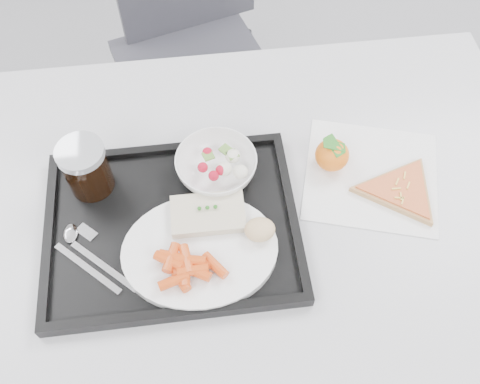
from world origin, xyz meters
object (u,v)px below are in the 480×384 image
Objects in this scene: dinner_plate at (200,251)px; cola_glass at (86,167)px; pizza_slice at (401,190)px; chair at (192,31)px; tangerine at (332,155)px; tray at (172,226)px; table at (236,221)px; salad_bowl at (216,166)px.

cola_glass is at bearing 138.55° from dinner_plate.
cola_glass reaches higher than pizza_slice.
chair is 13.77× the size of tangerine.
chair reaches higher than dinner_plate.
tangerine reaches higher than tray.
table is 0.23m from tangerine.
tangerine is 0.30× the size of pizza_slice.
tangerine reaches higher than salad_bowl.
tray is 2.03× the size of pizza_slice.
dinner_plate is at bearing -41.45° from cola_glass.
tangerine reaches higher than table.
tray is 0.43m from pizza_slice.
dinner_plate is (0.05, -0.06, 0.02)m from tray.
pizza_slice is (0.38, 0.09, -0.01)m from dinner_plate.
cola_glass is (-0.19, 0.17, 0.05)m from dinner_plate.
tray is at bearing 126.46° from dinner_plate.
chair is at bearing 115.60° from pizza_slice.
table is 4.44× the size of dinner_plate.
tangerine is at bearing 18.32° from tray.
cola_glass is 0.49× the size of pizza_slice.
tangerine is (0.31, 0.10, 0.03)m from tray.
cola_glass is at bearing 179.41° from salad_bowl.
chair reaches higher than cola_glass.
chair is 2.07× the size of tray.
salad_bowl is (0.04, 0.16, 0.01)m from dinner_plate.
pizza_slice is at bearing -7.93° from cola_glass.
cola_glass is at bearing 165.85° from table.
salad_bowl is 2.25× the size of tangerine.
tray is at bearing -131.69° from salad_bowl.
salad_bowl is at bearing 114.21° from table.
table is at bearing -86.46° from chair.
tangerine is at bearing 18.64° from table.
tangerine is at bearing 31.84° from dinner_plate.
table is 0.15m from tray.
pizza_slice is at bearing 3.27° from tray.
salad_bowl is 0.22m from tangerine.
tray is at bearing -36.20° from cola_glass.
cola_glass reaches higher than salad_bowl.
chair reaches higher than table.
pizza_slice is at bearing -33.64° from tangerine.
pizza_slice is (0.36, -0.74, 0.22)m from chair.
table is at bearing 17.78° from tray.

